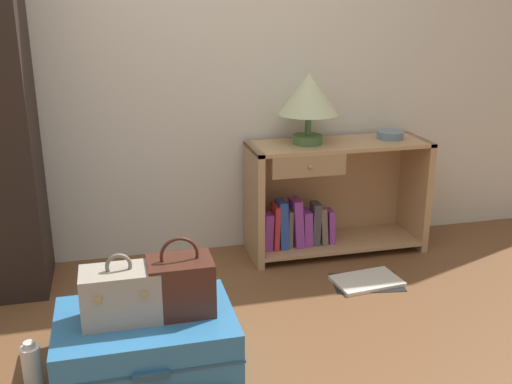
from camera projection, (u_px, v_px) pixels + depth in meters
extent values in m
cube|color=silver|center=(167.00, 30.00, 3.27)|extent=(6.40, 0.10, 2.60)
cube|color=tan|center=(254.00, 204.00, 3.43)|extent=(0.04, 0.36, 0.67)
cube|color=tan|center=(414.00, 191.00, 3.67)|extent=(0.04, 0.36, 0.67)
cube|color=tan|center=(339.00, 144.00, 3.45)|extent=(1.06, 0.36, 0.02)
cube|color=tan|center=(335.00, 241.00, 3.64)|extent=(0.98, 0.36, 0.02)
cube|color=tan|center=(327.00, 189.00, 3.71)|extent=(0.98, 0.01, 0.65)
cube|color=#A68259|center=(309.00, 166.00, 3.26)|extent=(0.42, 0.02, 0.12)
sphere|color=#9E844C|center=(310.00, 167.00, 3.24)|extent=(0.02, 0.02, 0.02)
cube|color=purple|center=(267.00, 231.00, 3.47)|extent=(0.06, 0.10, 0.22)
cube|color=red|center=(275.00, 226.00, 3.48)|extent=(0.04, 0.12, 0.27)
cube|color=#2D51B2|center=(282.00, 224.00, 3.48)|extent=(0.06, 0.11, 0.29)
cube|color=#726659|center=(289.00, 228.00, 3.50)|extent=(0.03, 0.09, 0.23)
cube|color=purple|center=(297.00, 223.00, 3.50)|extent=(0.07, 0.12, 0.29)
cube|color=purple|center=(306.00, 228.00, 3.53)|extent=(0.06, 0.11, 0.21)
cube|color=#4C474C|center=(315.00, 224.00, 3.53)|extent=(0.06, 0.09, 0.26)
cube|color=#726659|center=(322.00, 225.00, 3.55)|extent=(0.05, 0.09, 0.23)
cube|color=purple|center=(330.00, 226.00, 3.56)|extent=(0.04, 0.10, 0.21)
cylinder|color=#4C7542|center=(308.00, 139.00, 3.41)|extent=(0.17, 0.17, 0.05)
cylinder|color=#4C7542|center=(308.00, 125.00, 3.38)|extent=(0.04, 0.04, 0.12)
cone|color=beige|center=(309.00, 94.00, 3.32)|extent=(0.34, 0.34, 0.23)
cylinder|color=slate|center=(390.00, 135.00, 3.52)|extent=(0.16, 0.16, 0.04)
cube|color=teal|center=(146.00, 339.00, 2.48)|extent=(0.73, 0.50, 0.22)
cube|color=#285071|center=(146.00, 339.00, 2.48)|extent=(0.74, 0.51, 0.01)
cube|color=#285071|center=(151.00, 377.00, 2.24)|extent=(0.14, 0.02, 0.03)
cube|color=#A89E8E|center=(121.00, 295.00, 2.38)|extent=(0.31, 0.18, 0.22)
torus|color=slate|center=(119.00, 266.00, 2.35)|extent=(0.11, 0.02, 0.11)
cube|color=tan|center=(98.00, 300.00, 2.26)|extent=(0.02, 0.01, 0.02)
cube|color=tan|center=(144.00, 295.00, 2.30)|extent=(0.02, 0.01, 0.02)
cube|color=#472319|center=(181.00, 286.00, 2.45)|extent=(0.26, 0.20, 0.23)
torus|color=#472319|center=(179.00, 255.00, 2.41)|extent=(0.16, 0.01, 0.16)
cylinder|color=white|center=(32.00, 366.00, 2.34)|extent=(0.08, 0.08, 0.17)
cylinder|color=silver|center=(29.00, 345.00, 2.31)|extent=(0.05, 0.05, 0.02)
cube|color=white|center=(367.00, 281.00, 3.22)|extent=(0.38, 0.26, 0.02)
cube|color=black|center=(367.00, 282.00, 3.22)|extent=(0.41, 0.30, 0.01)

